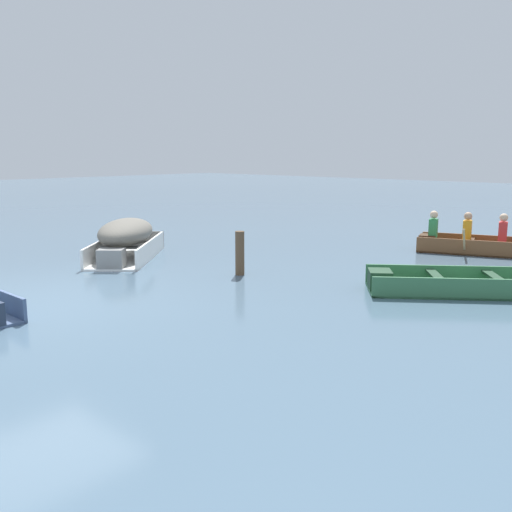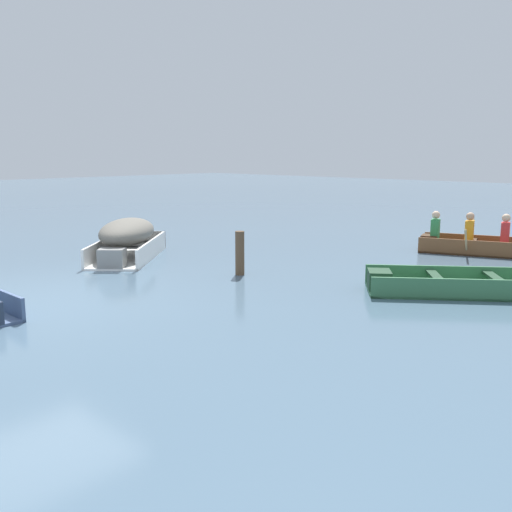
% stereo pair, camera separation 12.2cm
% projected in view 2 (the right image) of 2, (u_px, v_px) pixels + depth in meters
% --- Properties ---
extents(ground_plane, '(80.00, 80.00, 0.00)m').
position_uv_depth(ground_plane, '(33.00, 303.00, 8.59)').
color(ground_plane, slate).
extents(skiff_green_near_moored, '(3.09, 2.72, 0.34)m').
position_uv_depth(skiff_green_near_moored, '(456.00, 286.00, 9.18)').
color(skiff_green_near_moored, '#387047').
rests_on(skiff_green_near_moored, ground).
extents(skiff_white_mid_moored, '(2.61, 2.76, 0.85)m').
position_uv_depth(skiff_white_mid_moored, '(127.00, 236.00, 12.10)').
color(skiff_white_mid_moored, white).
rests_on(skiff_white_mid_moored, ground).
extents(rowboat_wooden_brown_with_crew, '(3.33, 2.23, 0.91)m').
position_uv_depth(rowboat_wooden_brown_with_crew, '(484.00, 244.00, 12.74)').
color(rowboat_wooden_brown_with_crew, brown).
rests_on(rowboat_wooden_brown_with_crew, ground).
extents(mooring_post, '(0.17, 0.17, 0.81)m').
position_uv_depth(mooring_post, '(240.00, 253.00, 10.49)').
color(mooring_post, brown).
rests_on(mooring_post, ground).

